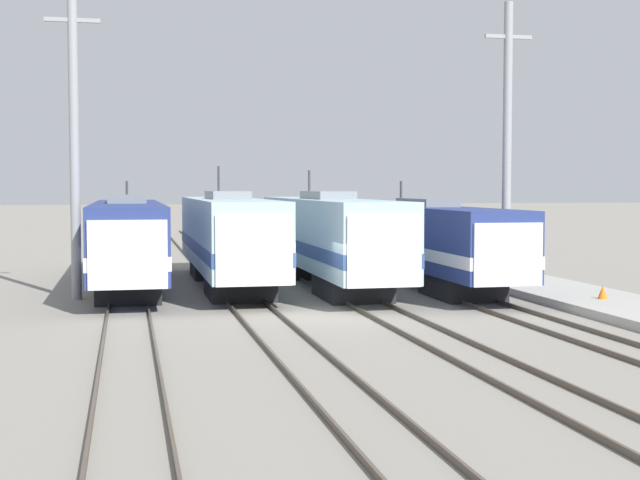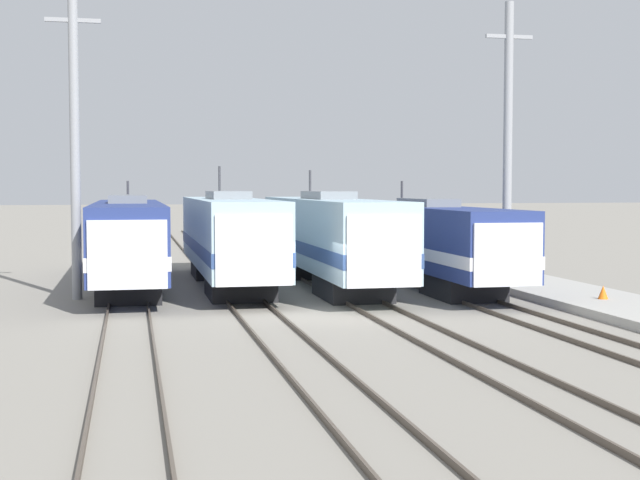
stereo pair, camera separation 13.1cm
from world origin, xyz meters
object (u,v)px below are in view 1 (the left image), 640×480
locomotive_far_left (128,240)px  locomotive_center_right (330,238)px  catenary_tower_right (507,143)px  locomotive_far_right (430,242)px  catenary_tower_left (74,139)px  traffic_cone (603,292)px  locomotive_center_left (229,238)px

locomotive_far_left → locomotive_center_right: (8.84, -1.71, 0.08)m
locomotive_center_right → catenary_tower_right: (7.55, -2.03, 4.20)m
locomotive_center_right → locomotive_far_right: bearing=-12.1°
locomotive_far_right → catenary_tower_left: bearing=-175.9°
locomotive_center_right → locomotive_far_right: (4.42, -0.95, -0.16)m
locomotive_far_right → traffic_cone: size_ratio=35.13×
locomotive_center_right → locomotive_far_right: 4.52m
locomotive_center_left → locomotive_far_right: locomotive_center_left is taller
locomotive_center_left → catenary_tower_left: bearing=-156.2°
catenary_tower_left → locomotive_far_right: bearing=4.1°
locomotive_center_left → locomotive_far_left: bearing=168.5°
locomotive_far_right → traffic_cone: (4.09, -7.69, -1.49)m
locomotive_center_right → catenary_tower_right: catenary_tower_right is taller
locomotive_far_left → traffic_cone: (17.35, -10.34, -1.56)m
locomotive_far_right → locomotive_center_left: bearing=168.8°
locomotive_center_left → locomotive_far_right: size_ratio=0.98×
catenary_tower_right → locomotive_far_right: bearing=160.9°
locomotive_far_right → locomotive_far_left: bearing=168.7°
locomotive_far_left → catenary_tower_right: catenary_tower_right is taller
locomotive_far_right → catenary_tower_right: size_ratio=1.41×
locomotive_far_right → catenary_tower_left: catenary_tower_left is taller
locomotive_far_left → locomotive_center_right: size_ratio=1.04×
locomotive_far_left → locomotive_far_right: 13.52m
locomotive_far_left → locomotive_center_left: bearing=-11.5°
locomotive_far_right → catenary_tower_right: 5.47m
locomotive_center_right → locomotive_center_left: bearing=169.7°
locomotive_center_right → catenary_tower_left: bearing=-169.4°
locomotive_center_right → catenary_tower_left: catenary_tower_left is taller
locomotive_far_left → locomotive_center_left: locomotive_center_left is taller
locomotive_center_left → locomotive_far_right: (8.84, -1.75, -0.16)m
locomotive_center_right → catenary_tower_right: bearing=-15.1°
locomotive_far_left → catenary_tower_right: (16.39, -3.74, 4.28)m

